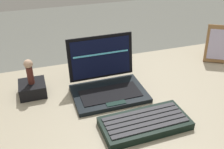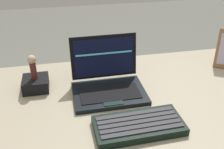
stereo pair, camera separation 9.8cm
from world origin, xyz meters
name	(u,v)px [view 1 (the left image)]	position (x,y,z in m)	size (l,w,h in m)	color
desk	(129,120)	(0.00, 0.00, 0.64)	(1.47, 0.70, 0.75)	tan
laptop_front	(107,83)	(-0.07, 0.07, 0.79)	(0.28, 0.22, 0.20)	black
external_keyboard	(145,123)	(-0.01, -0.17, 0.77)	(0.29, 0.15, 0.03)	black
photo_frame	(218,44)	(0.50, 0.16, 0.84)	(0.12, 0.10, 0.18)	olive
figurine_stand	(33,89)	(-0.35, 0.14, 0.78)	(0.10, 0.10, 0.05)	black
figurine	(29,70)	(-0.35, 0.14, 0.86)	(0.03, 0.03, 0.10)	#52221C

